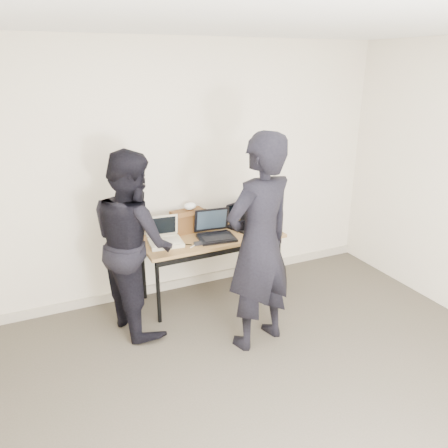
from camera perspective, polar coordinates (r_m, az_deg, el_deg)
room at (r=2.83m, az=11.71°, el=-2.91°), size 4.60×4.60×2.80m
desk at (r=4.66m, az=-1.63°, el=-2.24°), size 1.51×0.68×0.72m
laptop_beige at (r=4.47m, az=-7.74°, el=-1.88°), size 0.35×0.35×0.27m
laptop_center at (r=4.59m, az=-1.21°, el=-0.95°), size 0.41×0.40×0.29m
laptop_right at (r=4.91m, az=2.49°, el=0.44°), size 0.47×0.47×0.27m
leather_satchel at (r=4.73m, az=-4.72°, el=0.47°), size 0.38×0.22×0.25m
tissue at (r=4.70m, az=-4.46°, el=2.34°), size 0.14×0.11×0.08m
equipment_box at (r=5.03m, az=4.12°, el=1.13°), size 0.31×0.27×0.16m
power_brick at (r=4.42m, az=-3.42°, el=-2.55°), size 0.08×0.06×0.03m
cables at (r=4.64m, az=-1.80°, el=-1.54°), size 1.14×0.50×0.01m
person_typist at (r=3.78m, az=4.63°, el=-2.65°), size 0.81×0.63×1.95m
person_observer at (r=4.16m, az=-11.72°, el=-2.36°), size 0.81×0.96×1.75m
baseboard at (r=5.18m, az=-3.93°, el=-7.33°), size 4.50×0.03×0.10m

